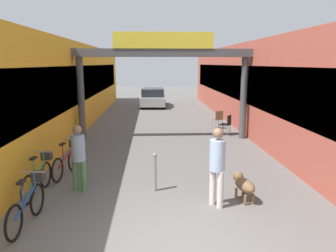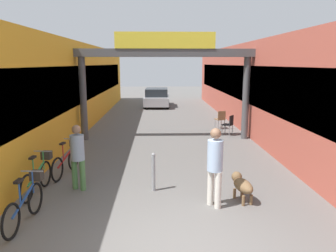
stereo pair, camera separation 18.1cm
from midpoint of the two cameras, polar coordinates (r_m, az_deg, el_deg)
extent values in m
cube|color=gold|center=(16.71, -19.37, 6.45)|extent=(3.00, 26.00, 4.04)
cube|color=black|center=(16.34, -14.39, 7.35)|extent=(0.04, 23.40, 1.62)
cube|color=#B25142|center=(16.94, 16.16, 6.69)|extent=(3.00, 26.00, 4.04)
cube|color=black|center=(16.50, 11.29, 7.51)|extent=(0.04, 23.40, 1.62)
cylinder|color=#4C4C4F|center=(13.81, -15.28, 4.51)|extent=(0.28, 0.28, 3.38)
cylinder|color=#4C4C4F|center=(14.00, 12.68, 4.71)|extent=(0.28, 0.28, 3.38)
cube|color=#4C4C4F|center=(13.43, -1.24, 12.62)|extent=(7.40, 0.44, 0.32)
cube|color=yellow|center=(13.25, -1.22, 14.72)|extent=(3.96, 0.10, 0.64)
cylinder|color=silver|center=(7.51, 7.07, -10.43)|extent=(0.19, 0.19, 0.83)
cylinder|color=silver|center=(7.36, 8.38, -10.94)|extent=(0.19, 0.19, 0.83)
cylinder|color=#A5BFE0|center=(7.19, 7.87, -5.08)|extent=(0.47, 0.47, 0.68)
sphere|color=#8C664C|center=(7.07, 7.98, -1.28)|extent=(0.32, 0.32, 0.23)
cylinder|color=#4C7F47|center=(8.49, -15.09, -8.39)|extent=(0.18, 0.18, 0.77)
cylinder|color=#4C7F47|center=(8.63, -16.40, -8.15)|extent=(0.18, 0.18, 0.77)
cylinder|color=#8C9EB2|center=(8.36, -15.99, -3.71)|extent=(0.45, 0.45, 0.64)
sphere|color=#8C664C|center=(8.26, -16.16, -0.64)|extent=(0.29, 0.29, 0.22)
ellipsoid|color=brown|center=(7.81, 12.57, -10.02)|extent=(0.48, 0.78, 0.29)
sphere|color=brown|center=(8.05, 11.48, -8.57)|extent=(0.30, 0.30, 0.25)
sphere|color=white|center=(8.00, 11.81, -9.60)|extent=(0.21, 0.21, 0.18)
cylinder|color=brown|center=(8.05, 11.12, -11.35)|extent=(0.08, 0.08, 0.23)
cylinder|color=brown|center=(8.13, 12.35, -11.16)|extent=(0.08, 0.08, 0.23)
cylinder|color=brown|center=(7.69, 12.63, -12.49)|extent=(0.08, 0.08, 0.23)
cylinder|color=brown|center=(7.78, 13.91, -12.27)|extent=(0.08, 0.08, 0.23)
torus|color=black|center=(7.55, -22.47, -11.74)|extent=(0.09, 0.67, 0.67)
torus|color=black|center=(6.71, -25.97, -14.93)|extent=(0.09, 0.67, 0.67)
cube|color=#234C9E|center=(7.06, -24.22, -11.90)|extent=(0.10, 0.94, 0.34)
cylinder|color=#234C9E|center=(6.88, -24.79, -10.58)|extent=(0.03, 0.03, 0.42)
cube|color=black|center=(6.80, -24.94, -8.84)|extent=(0.11, 0.23, 0.05)
cylinder|color=#234C9E|center=(7.37, -22.87, -9.17)|extent=(0.03, 0.03, 0.46)
cylinder|color=gray|center=(7.29, -23.01, -7.40)|extent=(0.46, 0.06, 0.03)
cube|color=#332D28|center=(7.51, -22.31, -8.09)|extent=(0.25, 0.21, 0.20)
torus|color=black|center=(9.04, -21.06, -7.91)|extent=(0.10, 0.67, 0.67)
torus|color=black|center=(8.16, -23.83, -10.13)|extent=(0.10, 0.67, 0.67)
cube|color=#338C4C|center=(8.54, -22.46, -7.83)|extent=(0.11, 0.94, 0.34)
cylinder|color=#338C4C|center=(8.37, -22.90, -6.65)|extent=(0.03, 0.03, 0.42)
cube|color=black|center=(8.31, -23.01, -5.20)|extent=(0.12, 0.23, 0.05)
cylinder|color=#338C4C|center=(8.87, -21.37, -5.70)|extent=(0.03, 0.03, 0.46)
cylinder|color=gray|center=(8.81, -21.48, -4.20)|extent=(0.46, 0.06, 0.03)
cube|color=#332D28|center=(9.03, -20.91, -4.86)|extent=(0.26, 0.22, 0.20)
torus|color=black|center=(10.17, -16.71, -5.57)|extent=(0.17, 0.67, 0.67)
torus|color=black|center=(9.29, -19.24, -7.28)|extent=(0.17, 0.67, 0.67)
cube|color=red|center=(9.67, -17.98, -5.37)|extent=(0.20, 0.93, 0.34)
cylinder|color=red|center=(9.51, -18.36, -4.29)|extent=(0.04, 0.04, 0.42)
cube|color=black|center=(9.46, -18.44, -3.00)|extent=(0.14, 0.23, 0.05)
cylinder|color=red|center=(10.02, -16.96, -3.57)|extent=(0.04, 0.04, 0.46)
cylinder|color=gray|center=(9.96, -17.04, -2.24)|extent=(0.46, 0.11, 0.03)
cube|color=#332D28|center=(10.17, -16.53, -2.86)|extent=(0.27, 0.24, 0.20)
cylinder|color=gray|center=(8.20, -2.97, -8.27)|extent=(0.10, 0.10, 0.89)
sphere|color=gray|center=(8.05, -3.00, -5.06)|extent=(0.10, 0.10, 0.10)
cylinder|color=gray|center=(14.62, 8.68, -0.72)|extent=(0.04, 0.04, 0.45)
cylinder|color=gray|center=(14.93, 9.19, -0.49)|extent=(0.04, 0.04, 0.45)
cylinder|color=gray|center=(14.50, 9.91, -0.86)|extent=(0.04, 0.04, 0.45)
cylinder|color=gray|center=(14.81, 10.40, -0.63)|extent=(0.04, 0.04, 0.45)
cube|color=black|center=(14.67, 9.58, 0.27)|extent=(0.56, 0.56, 0.04)
cube|color=black|center=(14.56, 10.26, 1.05)|extent=(0.26, 0.35, 0.40)
cylinder|color=gray|center=(16.14, 7.42, 0.41)|extent=(0.04, 0.04, 0.45)
cylinder|color=gray|center=(16.30, 8.49, 0.48)|extent=(0.04, 0.04, 0.45)
cylinder|color=gray|center=(15.84, 7.98, 0.20)|extent=(0.04, 0.04, 0.45)
cylinder|color=gray|center=(16.00, 9.06, 0.27)|extent=(0.04, 0.04, 0.45)
cube|color=olive|center=(16.03, 8.26, 1.20)|extent=(0.50, 0.50, 0.04)
cube|color=olive|center=(15.83, 8.59, 1.88)|extent=(0.39, 0.15, 0.40)
cube|color=#99999E|center=(24.21, -2.84, 4.58)|extent=(1.85, 4.04, 0.60)
cube|color=#1E2328|center=(24.01, -2.86, 5.90)|extent=(1.63, 2.24, 0.55)
cylinder|color=black|center=(25.70, -4.54, 4.52)|extent=(0.21, 0.60, 0.60)
cylinder|color=black|center=(25.67, -0.98, 4.54)|extent=(0.21, 0.60, 0.60)
cylinder|color=black|center=(22.83, -4.92, 3.71)|extent=(0.21, 0.60, 0.60)
cylinder|color=black|center=(22.79, -0.91, 3.74)|extent=(0.21, 0.60, 0.60)
camera|label=1|loc=(0.09, -90.53, -0.10)|focal=35.00mm
camera|label=2|loc=(0.09, 89.47, 0.10)|focal=35.00mm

